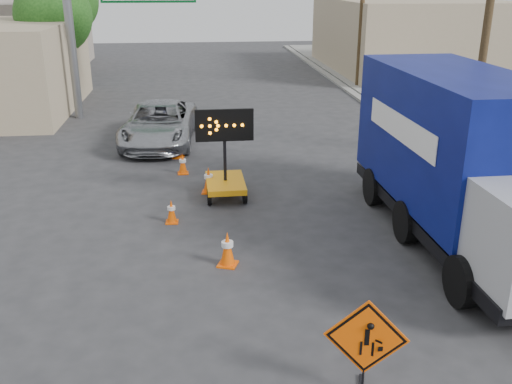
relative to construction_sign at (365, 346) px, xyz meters
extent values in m
plane|color=#2D2D30|center=(-0.97, 1.15, -0.86)|extent=(100.00, 100.00, 0.00)
cube|color=gray|center=(6.23, 16.15, -0.80)|extent=(0.40, 60.00, 0.12)
cube|color=gray|center=(8.53, 16.15, -0.79)|extent=(4.00, 60.00, 0.15)
cube|color=tan|center=(12.03, 31.15, 1.44)|extent=(10.00, 14.00, 4.60)
cylinder|color=slate|center=(-7.47, 19.15, 2.54)|extent=(0.36, 0.36, 6.80)
cylinder|color=slate|center=(-9.47, 27.15, 3.64)|extent=(0.44, 0.44, 9.00)
cylinder|color=#4A3720|center=(7.03, 11.15, 3.64)|extent=(0.26, 0.26, 9.00)
cylinder|color=#4A3720|center=(7.03, 25.15, 3.64)|extent=(0.26, 0.26, 9.00)
cylinder|color=#4A3720|center=(-8.97, 23.15, 0.76)|extent=(0.28, 0.28, 3.25)
sphere|color=#184112|center=(-8.97, 23.15, 3.31)|extent=(3.71, 3.71, 3.71)
cylinder|color=#4A3720|center=(-9.97, 31.15, 0.93)|extent=(0.28, 0.28, 3.58)
sphere|color=#184112|center=(-9.97, 31.15, 3.74)|extent=(4.10, 4.10, 4.10)
cylinder|color=black|center=(0.00, 0.00, -0.52)|extent=(0.03, 0.03, 0.68)
cube|color=#FF5705|center=(0.00, 0.00, 0.15)|extent=(1.20, 0.34, 1.23)
cube|color=black|center=(0.00, 0.00, 0.15)|extent=(1.11, 0.30, 1.15)
cube|color=orange|center=(-1.53, 8.58, -0.46)|extent=(1.09, 1.80, 0.16)
cylinder|color=black|center=(-1.53, 8.58, 0.56)|extent=(0.09, 0.09, 1.96)
cube|color=black|center=(-1.53, 8.58, 1.23)|extent=(1.61, 0.11, 0.89)
imported|color=#A0A2A7|center=(-3.65, 14.48, -0.10)|extent=(2.97, 5.66, 1.52)
cube|color=black|center=(3.68, 4.91, -0.26)|extent=(2.55, 8.14, 0.30)
cube|color=#060E4F|center=(3.68, 5.72, 1.52)|extent=(2.62, 6.32, 3.04)
cube|color=#FF5705|center=(-1.74, 4.36, -0.85)|extent=(0.52, 0.52, 0.03)
cone|color=#FF5705|center=(-1.74, 4.36, -0.45)|extent=(0.31, 0.31, 0.76)
cylinder|color=silver|center=(-1.74, 4.36, -0.36)|extent=(0.26, 0.26, 0.11)
cube|color=#FF5705|center=(-3.01, 6.84, -0.85)|extent=(0.33, 0.33, 0.03)
cone|color=#FF5705|center=(-3.01, 6.84, -0.54)|extent=(0.25, 0.25, 0.60)
cylinder|color=silver|center=(-3.01, 6.84, -0.47)|extent=(0.20, 0.20, 0.09)
cube|color=#FF5705|center=(-2.00, 8.93, -0.85)|extent=(0.45, 0.45, 0.03)
cone|color=#FF5705|center=(-2.00, 8.93, -0.46)|extent=(0.31, 0.31, 0.75)
cylinder|color=silver|center=(-2.00, 8.93, -0.37)|extent=(0.25, 0.25, 0.11)
cube|color=#FF5705|center=(-2.77, 10.75, -0.85)|extent=(0.35, 0.35, 0.03)
cone|color=#FF5705|center=(-2.77, 10.75, -0.51)|extent=(0.26, 0.26, 0.64)
cylinder|color=silver|center=(-2.77, 10.75, -0.44)|extent=(0.22, 0.22, 0.09)
cube|color=#FF5705|center=(-2.95, 12.49, -0.85)|extent=(0.44, 0.44, 0.03)
cone|color=#FF5705|center=(-2.95, 12.49, -0.47)|extent=(0.30, 0.30, 0.73)
cylinder|color=silver|center=(-2.95, 12.49, -0.38)|extent=(0.25, 0.25, 0.11)
camera|label=1|loc=(-2.34, -6.74, 5.01)|focal=40.00mm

